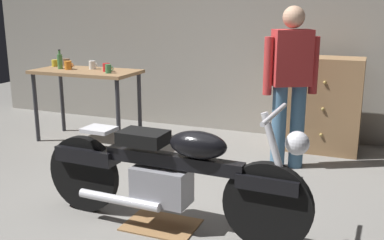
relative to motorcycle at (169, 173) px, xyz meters
The scene contains 14 objects.
ground_plane 0.51m from the motorcycle, 146.60° to the left, with size 12.00×12.00×0.00m, color gray.
back_wall 3.14m from the motorcycle, 94.00° to the left, with size 8.00×0.12×3.10m, color gray.
workbench 2.62m from the motorcycle, 137.60° to the left, with size 1.30×0.64×0.90m.
motorcycle is the anchor object (origin of this frame).
person_standing 1.86m from the motorcycle, 71.06° to the left, with size 0.51×0.38×1.67m.
wooden_dresser 2.59m from the motorcycle, 70.26° to the left, with size 0.80×0.47×1.10m.
drip_tray 0.45m from the motorcycle, behind, with size 0.56×0.40×0.01m, color olive.
mug_green_speckled 2.29m from the motorcycle, 132.92° to the left, with size 0.10×0.07×0.10m.
mug_orange_travel 2.79m from the motorcycle, 141.36° to the left, with size 0.12×0.09×0.10m.
mug_yellow_tall 3.16m from the motorcycle, 142.72° to the left, with size 0.11×0.08×0.09m.
mug_brown_stoneware 3.14m from the motorcycle, 140.05° to the left, with size 0.12×0.09×0.09m.
mug_white_ceramic 2.70m from the motorcycle, 135.50° to the left, with size 0.12×0.08×0.10m.
mug_red_diner 2.43m from the motorcycle, 132.80° to the left, with size 0.12×0.09×0.10m.
bottle 2.91m from the motorcycle, 142.81° to the left, with size 0.06×0.06×0.24m.
Camera 1 is at (1.56, -3.06, 1.68)m, focal length 42.61 mm.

